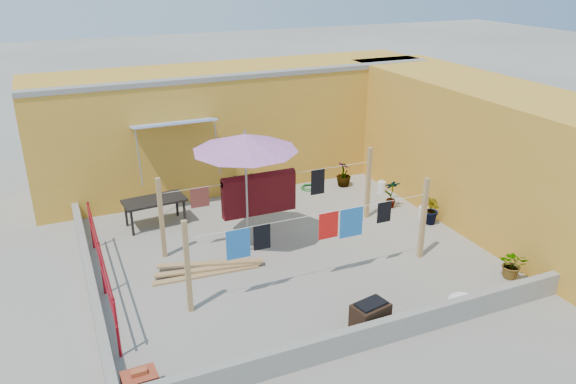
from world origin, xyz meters
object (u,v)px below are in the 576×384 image
(patio_umbrella, at_px, (245,143))
(green_hose, at_px, (309,187))
(water_jug_b, at_px, (381,187))
(brick_stack, at_px, (140,384))
(water_jug_a, at_px, (423,213))
(plant_back_a, at_px, (239,185))
(white_basin, at_px, (463,301))
(brazier, at_px, (370,317))
(outdoor_table, at_px, (154,202))

(patio_umbrella, xyz_separation_m, green_hose, (2.72, 2.54, -2.36))
(green_hose, bearing_deg, water_jug_b, -31.49)
(brick_stack, height_order, water_jug_a, brick_stack)
(brick_stack, bearing_deg, plant_back_a, 59.75)
(white_basin, bearing_deg, brazier, -180.00)
(green_hose, bearing_deg, brick_stack, -132.38)
(brazier, bearing_deg, water_jug_b, 55.89)
(outdoor_table, distance_m, water_jug_a, 6.48)
(water_jug_a, relative_size, plant_back_a, 0.47)
(water_jug_a, height_order, green_hose, water_jug_a)
(patio_umbrella, relative_size, brazier, 4.28)
(water_jug_a, bearing_deg, plant_back_a, 140.96)
(brazier, bearing_deg, brick_stack, -180.00)
(patio_umbrella, height_order, white_basin, patio_umbrella)
(white_basin, bearing_deg, brick_stack, -180.00)
(brazier, xyz_separation_m, green_hose, (1.85, 6.26, -0.24))
(brick_stack, bearing_deg, brazier, 0.00)
(white_basin, bearing_deg, water_jug_b, 73.68)
(outdoor_table, xyz_separation_m, water_jug_a, (6.06, -2.27, -0.44))
(plant_back_a, bearing_deg, brick_stack, -120.25)
(water_jug_a, distance_m, plant_back_a, 4.77)
(water_jug_a, bearing_deg, water_jug_b, 90.00)
(outdoor_table, height_order, plant_back_a, plant_back_a)
(patio_umbrella, bearing_deg, plant_back_a, 75.01)
(water_jug_b, bearing_deg, water_jug_a, -90.00)
(patio_umbrella, height_order, outdoor_table, patio_umbrella)
(brazier, relative_size, green_hose, 1.44)
(outdoor_table, relative_size, brazier, 2.16)
(white_basin, distance_m, plant_back_a, 6.71)
(patio_umbrella, distance_m, water_jug_b, 5.17)
(white_basin, distance_m, water_jug_b, 5.44)
(outdoor_table, height_order, water_jug_b, outdoor_table)
(white_basin, bearing_deg, plant_back_a, 108.89)
(patio_umbrella, relative_size, plant_back_a, 3.82)
(brazier, distance_m, water_jug_a, 4.87)
(brazier, bearing_deg, outdoor_table, 114.16)
(patio_umbrella, distance_m, water_jug_a, 4.95)
(patio_umbrella, xyz_separation_m, white_basin, (2.88, -3.71, -2.35))
(patio_umbrella, distance_m, outdoor_table, 3.09)
(patio_umbrella, height_order, water_jug_b, patio_umbrella)
(white_basin, xyz_separation_m, water_jug_a, (1.53, 3.35, 0.11))
(brick_stack, height_order, plant_back_a, plant_back_a)
(plant_back_a, bearing_deg, patio_umbrella, -104.99)
(outdoor_table, distance_m, plant_back_a, 2.48)
(outdoor_table, relative_size, white_basin, 2.74)
(outdoor_table, distance_m, brazier, 6.17)
(outdoor_table, height_order, white_basin, outdoor_table)
(patio_umbrella, distance_m, brick_stack, 5.26)
(water_jug_a, bearing_deg, outdoor_table, 159.44)
(white_basin, height_order, water_jug_b, water_jug_b)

